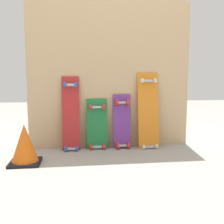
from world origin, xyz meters
TOP-DOWN VIEW (x-y plane):
  - ground_plane at (0.00, 0.00)m, footprint 12.00×12.00m
  - plywood_wall_panel at (0.00, 0.07)m, footprint 1.75×0.04m
  - skateboard_red at (-0.43, -0.02)m, footprint 0.18×0.17m
  - skateboard_green at (-0.15, -0.00)m, footprint 0.22×0.14m
  - skateboard_purple at (0.12, -0.01)m, footprint 0.19×0.15m
  - skateboard_orange at (0.40, -0.03)m, footprint 0.23×0.19m
  - traffic_cone at (-0.82, -0.44)m, footprint 0.26×0.26m

SIDE VIEW (x-z plane):
  - ground_plane at x=0.00m, z-range 0.00..0.00m
  - traffic_cone at x=-0.82m, z-range 0.00..0.35m
  - skateboard_green at x=-0.15m, z-range -0.07..0.53m
  - skateboard_purple at x=0.12m, z-range -0.06..0.58m
  - skateboard_red at x=-0.43m, z-range -0.07..0.77m
  - skateboard_orange at x=0.40m, z-range -0.07..0.81m
  - plywood_wall_panel at x=0.00m, z-range 0.00..1.58m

